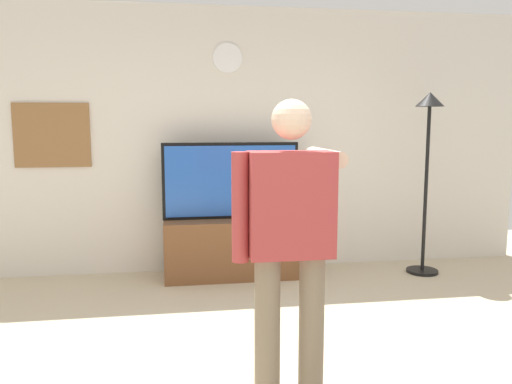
# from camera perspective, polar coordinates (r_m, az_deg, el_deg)

# --- Properties ---
(back_wall) EXTENTS (6.40, 0.10, 2.70)m
(back_wall) POSITION_cam_1_polar(r_m,az_deg,el_deg) (5.35, -2.76, 5.73)
(back_wall) COLOR silver
(back_wall) RESTS_ON ground_plane
(tv_stand) EXTENTS (1.33, 0.50, 0.59)m
(tv_stand) POSITION_cam_1_polar(r_m,az_deg,el_deg) (5.15, -2.73, -6.25)
(tv_stand) COLOR brown
(tv_stand) RESTS_ON ground_plane
(television) EXTENTS (1.35, 0.07, 0.76)m
(television) POSITION_cam_1_polar(r_m,az_deg,el_deg) (5.07, -2.83, 1.28)
(television) COLOR black
(television) RESTS_ON tv_stand
(wall_clock) EXTENTS (0.29, 0.03, 0.29)m
(wall_clock) POSITION_cam_1_polar(r_m,az_deg,el_deg) (5.32, -3.21, 14.71)
(wall_clock) COLOR white
(framed_picture) EXTENTS (0.72, 0.04, 0.63)m
(framed_picture) POSITION_cam_1_polar(r_m,az_deg,el_deg) (5.40, -21.81, 5.91)
(framed_picture) COLOR olive
(floor_lamp) EXTENTS (0.32, 0.32, 1.84)m
(floor_lamp) POSITION_cam_1_polar(r_m,az_deg,el_deg) (5.41, 18.64, 4.98)
(floor_lamp) COLOR black
(floor_lamp) RESTS_ON ground_plane
(person_standing_nearer_lamp) EXTENTS (0.63, 0.78, 1.66)m
(person_standing_nearer_lamp) POSITION_cam_1_polar(r_m,az_deg,el_deg) (2.75, 3.80, -4.72)
(person_standing_nearer_lamp) COLOR #7A6B56
(person_standing_nearer_lamp) RESTS_ON ground_plane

